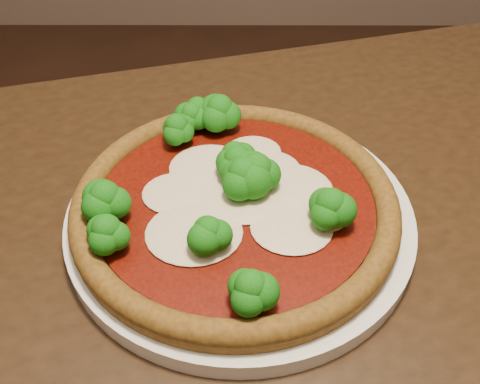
{
  "coord_description": "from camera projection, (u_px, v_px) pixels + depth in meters",
  "views": [
    {
      "loc": [
        0.09,
        -0.36,
        1.13
      ],
      "look_at": [
        0.09,
        -0.0,
        0.79
      ],
      "focal_mm": 40.0,
      "sensor_mm": 36.0,
      "label": 1
    }
  ],
  "objects": [
    {
      "name": "dining_table",
      "position": [
        287.0,
        346.0,
        0.54
      ],
      "size": [
        1.32,
        1.09,
        0.75
      ],
      "rotation": [
        0.0,
        0.0,
        0.27
      ],
      "color": "black",
      "rests_on": "floor"
    },
    {
      "name": "plate",
      "position": [
        240.0,
        215.0,
        0.52
      ],
      "size": [
        0.33,
        0.33,
        0.02
      ],
      "primitive_type": "cylinder",
      "color": "silver",
      "rests_on": "dining_table"
    },
    {
      "name": "pizza",
      "position": [
        232.0,
        196.0,
        0.5
      ],
      "size": [
        0.31,
        0.31,
        0.06
      ],
      "rotation": [
        0.0,
        0.0,
        -0.27
      ],
      "color": "brown",
      "rests_on": "plate"
    }
  ]
}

